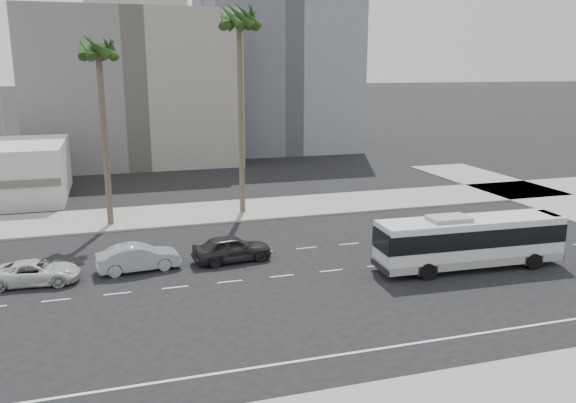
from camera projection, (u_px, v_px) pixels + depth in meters
name	position (u px, v px, depth m)	size (l,w,h in m)	color
ground	(378.00, 266.00, 34.40)	(700.00, 700.00, 0.00)	black
sidewalk_north	(299.00, 206.00, 48.82)	(120.00, 7.00, 0.15)	gray
midrise_beige_west	(133.00, 88.00, 70.86)	(24.00, 18.00, 18.00)	gray
midrise_gray_center	(274.00, 56.00, 82.11)	(20.00, 20.00, 26.00)	slate
civic_tower	(134.00, 4.00, 257.79)	(42.00, 42.00, 129.00)	beige
highrise_right	(247.00, 12.00, 253.30)	(26.00, 26.00, 70.00)	#53585E
highrise_far	(282.00, 29.00, 289.44)	(22.00, 22.00, 60.00)	#53585E
city_bus	(470.00, 240.00, 33.72)	(11.33, 2.95, 3.23)	silver
car_a	(232.00, 248.00, 35.06)	(4.79, 1.93, 1.63)	#242425
car_b	(138.00, 258.00, 33.48)	(4.74, 1.65, 1.56)	#9D9FA5
car_c	(36.00, 272.00, 31.45)	(4.67, 2.15, 1.30)	silver
palm_near	(239.00, 24.00, 43.33)	(4.82, 4.82, 16.24)	brown
palm_mid	(98.00, 54.00, 40.18)	(4.48, 4.48, 13.87)	brown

